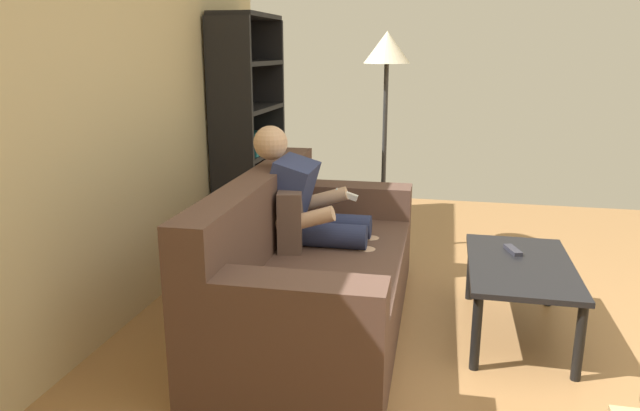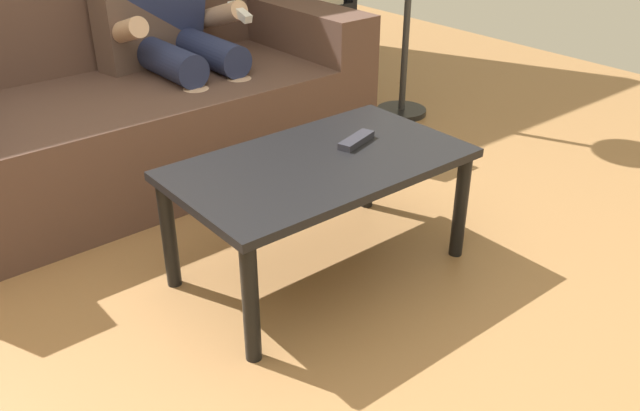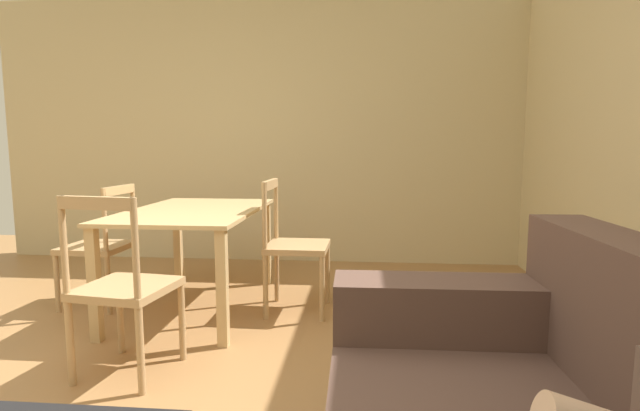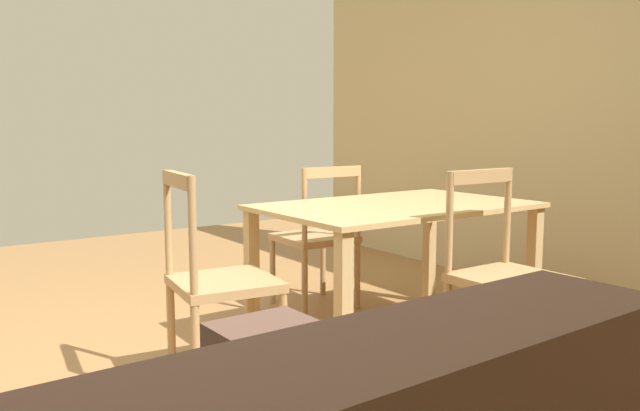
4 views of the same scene
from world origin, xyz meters
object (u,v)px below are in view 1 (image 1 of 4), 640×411
at_px(person_lounging, 310,215).
at_px(coffee_table, 520,272).
at_px(bookshelf, 248,150).
at_px(couch, 310,273).
at_px(floor_lamp, 387,68).
at_px(tv_remote, 513,250).

relative_size(person_lounging, coffee_table, 1.16).
relative_size(person_lounging, bookshelf, 0.61).
relative_size(couch, floor_lamp, 1.21).
bearing_deg(bookshelf, tv_remote, -120.75).
bearing_deg(couch, floor_lamp, -10.03).
height_order(person_lounging, coffee_table, person_lounging).
distance_m(couch, person_lounging, 0.39).
bearing_deg(tv_remote, bookshelf, -48.04).
bearing_deg(bookshelf, person_lounging, -146.57).
height_order(coffee_table, tv_remote, tv_remote).
bearing_deg(couch, coffee_table, -83.57).
xyz_separation_m(couch, tv_remote, (0.32, -1.17, 0.12)).
distance_m(coffee_table, floor_lamp, 1.97).
bearing_deg(coffee_table, person_lounging, 83.52).
height_order(couch, tv_remote, couch).
distance_m(person_lounging, coffee_table, 1.28).
height_order(couch, floor_lamp, floor_lamp).
height_order(person_lounging, floor_lamp, floor_lamp).
bearing_deg(floor_lamp, tv_remote, -142.33).
height_order(couch, person_lounging, person_lounging).
relative_size(couch, person_lounging, 1.82).
bearing_deg(person_lounging, bookshelf, 33.43).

